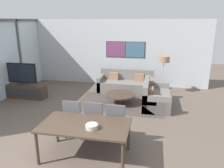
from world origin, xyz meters
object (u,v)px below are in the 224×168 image
(dining_chair_left, at_px, (74,117))
(fruit_bowl, at_px, (92,126))
(dining_chair_centre, at_px, (95,119))
(dining_chair_right, at_px, (116,121))
(tv_console, at_px, (24,91))
(dining_table, at_px, (85,127))
(sofa_side, at_px, (154,98))
(coffee_table, at_px, (120,96))
(floor_lamp, at_px, (164,61))
(sofa_main, at_px, (126,84))
(television, at_px, (22,74))

(dining_chair_left, xyz_separation_m, fruit_bowl, (0.71, -0.87, 0.27))
(dining_chair_centre, relative_size, dining_chair_right, 1.00)
(tv_console, relative_size, dining_table, 0.93)
(sofa_side, bearing_deg, dining_chair_right, 161.80)
(coffee_table, xyz_separation_m, floor_lamp, (1.41, 1.30, 1.02))
(sofa_main, xyz_separation_m, floor_lamp, (1.41, -0.11, 1.00))
(floor_lamp, bearing_deg, television, -164.43)
(dining_table, xyz_separation_m, floor_lamp, (1.62, 4.43, 0.60))
(dining_chair_left, height_order, fruit_bowl, dining_chair_left)
(sofa_side, distance_m, dining_chair_left, 3.09)
(television, distance_m, sofa_side, 4.74)
(dining_chair_centre, distance_m, fruit_bowl, 0.93)
(sofa_side, relative_size, fruit_bowl, 6.43)
(coffee_table, bearing_deg, tv_console, -178.55)
(dining_chair_right, distance_m, fruit_bowl, 0.94)
(dining_chair_right, bearing_deg, fruit_bowl, -111.57)
(television, relative_size, coffee_table, 1.09)
(television, bearing_deg, fruit_bowl, -41.88)
(tv_console, relative_size, dining_chair_centre, 1.72)
(sofa_main, height_order, dining_table, sofa_main)
(sofa_side, bearing_deg, dining_chair_left, 142.89)
(dining_chair_centre, bearing_deg, floor_lamp, 66.36)
(sofa_side, height_order, dining_table, sofa_side)
(television, height_order, coffee_table, television)
(tv_console, xyz_separation_m, dining_table, (3.37, -3.04, 0.43))
(tv_console, relative_size, fruit_bowl, 6.77)
(coffee_table, bearing_deg, dining_chair_left, -106.82)
(dining_chair_left, xyz_separation_m, dining_chair_right, (1.04, -0.03, 0.00))
(television, xyz_separation_m, fruit_bowl, (3.56, -3.19, -0.09))
(sofa_side, bearing_deg, fruit_bowl, 160.94)
(fruit_bowl, bearing_deg, tv_console, 138.13)
(sofa_side, relative_size, floor_lamp, 1.08)
(television, bearing_deg, sofa_side, 1.57)
(sofa_main, relative_size, dining_table, 1.20)
(sofa_main, xyz_separation_m, dining_chair_left, (-0.73, -3.83, 0.25))
(dining_chair_left, bearing_deg, sofa_side, 52.89)
(dining_chair_centre, height_order, floor_lamp, floor_lamp)
(tv_console, bearing_deg, fruit_bowl, -41.87)
(sofa_main, height_order, dining_chair_centre, dining_chair_centre)
(television, height_order, dining_table, television)
(dining_chair_right, bearing_deg, sofa_main, 94.60)
(dining_chair_right, bearing_deg, dining_table, -126.89)
(tv_console, height_order, sofa_main, sofa_main)
(dining_table, height_order, dining_chair_centre, dining_chair_centre)
(sofa_main, relative_size, dining_chair_left, 2.22)
(television, bearing_deg, dining_chair_left, -39.21)
(television, relative_size, dining_table, 0.62)
(floor_lamp, bearing_deg, dining_table, -110.11)
(dining_chair_right, xyz_separation_m, fruit_bowl, (-0.33, -0.84, 0.27))
(sofa_side, bearing_deg, sofa_main, 39.32)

